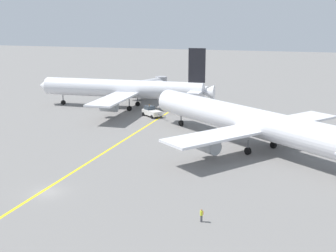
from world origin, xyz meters
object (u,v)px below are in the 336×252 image
object	(u,v)px
airliner_at_gate_left	(124,89)
ground_crew_wing_walker_right	(201,215)
pushback_tug	(152,112)
jet_bridge	(149,84)
airliner_being_pushed	(250,122)

from	to	relation	value
airliner_at_gate_left	ground_crew_wing_walker_right	bearing A→B (deg)	-58.60
airliner_at_gate_left	pushback_tug	bearing A→B (deg)	-35.50
ground_crew_wing_walker_right	jet_bridge	xyz separation A→B (m)	(-37.53, 81.08, 2.96)
pushback_tug	airliner_being_pushed	bearing A→B (deg)	-36.16
jet_bridge	pushback_tug	bearing A→B (deg)	-68.20
airliner_at_gate_left	airliner_being_pushed	world-z (taller)	airliner_being_pushed
pushback_tug	jet_bridge	distance (m)	30.10
airliner_at_gate_left	pushback_tug	xyz separation A→B (m)	(10.81, -7.71, -4.03)
ground_crew_wing_walker_right	jet_bridge	world-z (taller)	jet_bridge
airliner_being_pushed	ground_crew_wing_walker_right	xyz separation A→B (m)	(-0.75, -33.40, -4.15)
pushback_tug	jet_bridge	size ratio (longest dim) A/B	0.43
airliner_at_gate_left	ground_crew_wing_walker_right	size ratio (longest dim) A/B	30.68
airliner_at_gate_left	airliner_being_pushed	xyz separation A→B (m)	(37.95, -27.55, -0.22)
airliner_at_gate_left	airliner_being_pushed	distance (m)	46.90
airliner_at_gate_left	jet_bridge	distance (m)	20.18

